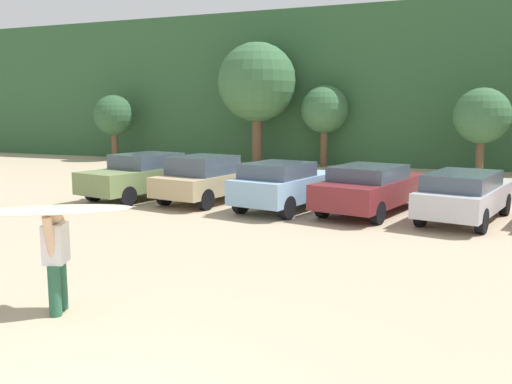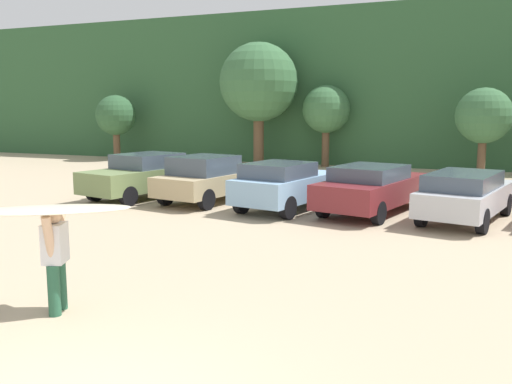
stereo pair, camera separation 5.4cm
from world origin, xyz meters
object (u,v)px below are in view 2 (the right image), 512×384
parked_car_olive_green (145,175)px  person_adult (55,253)px  parked_car_maroon (373,188)px  parked_car_silver (466,194)px  parked_car_sky_blue (286,184)px  parked_car_tan (210,178)px  surfboard_cream (50,210)px

parked_car_olive_green → person_adult: person_adult is taller
parked_car_maroon → person_adult: (-3.00, -10.13, 0.16)m
parked_car_olive_green → person_adult: size_ratio=2.98×
parked_car_maroon → parked_car_silver: bearing=-83.8°
parked_car_sky_blue → parked_car_maroon: size_ratio=0.85×
parked_car_silver → person_adult: size_ratio=2.87×
parked_car_olive_green → parked_car_silver: parked_car_olive_green is taller
parked_car_maroon → parked_car_olive_green: bearing=103.9°
person_adult → parked_car_tan: bearing=-98.7°
parked_car_olive_green → parked_car_silver: 10.66m
parked_car_sky_blue → parked_car_silver: (5.23, 0.23, -0.04)m
parked_car_sky_blue → surfboard_cream: 9.69m
parked_car_sky_blue → surfboard_cream: (-0.38, -9.65, 0.82)m
parked_car_tan → parked_car_olive_green: bearing=101.3°
parked_car_maroon → parked_car_silver: 2.66m
parked_car_maroon → parked_car_silver: size_ratio=1.07×
parked_car_tan → person_adult: person_adult is taller
parked_car_tan → parked_car_sky_blue: 2.91m
surfboard_cream → parked_car_olive_green: bearing=-97.0°
parked_car_tan → parked_car_silver: 8.11m
parked_car_tan → surfboard_cream: size_ratio=1.96×
parked_car_silver → surfboard_cream: size_ratio=2.03×
surfboard_cream → person_adult: bearing=-106.7°
parked_car_olive_green → parked_car_sky_blue: 5.44m
parked_car_olive_green → parked_car_maroon: (8.01, 0.10, -0.04)m
parked_car_maroon → surfboard_cream: bearing=177.0°
parked_car_sky_blue → parked_car_tan: bearing=91.9°
parked_car_olive_green → person_adult: bearing=-140.7°
parked_car_sky_blue → parked_car_maroon: parked_car_sky_blue is taller
parked_car_olive_green → parked_car_tan: 2.55m
parked_car_silver → parked_car_tan: bearing=100.9°
parked_car_olive_green → parked_car_tan: size_ratio=1.07×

